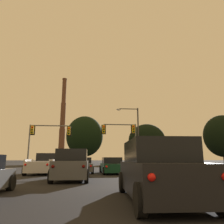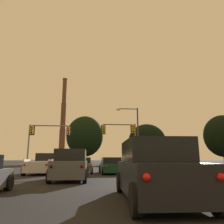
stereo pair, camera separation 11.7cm
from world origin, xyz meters
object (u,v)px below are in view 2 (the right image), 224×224
object	(u,v)px
traffic_light_overhead_left	(43,135)
pickup_truck_left_lane_front	(44,164)
suv_right_lane_third	(155,171)
suv_center_lane_second	(71,165)
sedan_right_lane_front	(111,166)
traffic_light_overhead_right	(124,134)
street_lamp	(134,131)
sedan_center_lane_front	(82,166)
smokestack	(63,127)

from	to	relation	value
traffic_light_overhead_left	pickup_truck_left_lane_front	bearing A→B (deg)	-76.20
suv_right_lane_third	suv_center_lane_second	world-z (taller)	same
sedan_right_lane_front	traffic_light_overhead_right	world-z (taller)	traffic_light_overhead_right
suv_right_lane_third	street_lamp	xyz separation A→B (m)	(3.92, 23.22, 4.32)
sedan_center_lane_front	sedan_right_lane_front	size ratio (longest dim) A/B	1.00
pickup_truck_left_lane_front	smokestack	size ratio (longest dim) A/B	0.10
suv_right_lane_third	suv_center_lane_second	size ratio (longest dim) A/B	1.01
sedan_center_lane_front	sedan_right_lane_front	world-z (taller)	same
suv_right_lane_third	sedan_center_lane_front	bearing A→B (deg)	103.28
sedan_right_lane_front	smokestack	bearing A→B (deg)	97.97
traffic_light_overhead_right	pickup_truck_left_lane_front	bearing A→B (deg)	-138.71
pickup_truck_left_lane_front	suv_center_lane_second	world-z (taller)	suv_center_lane_second
smokestack	street_lamp	bearing A→B (deg)	-77.24
street_lamp	suv_right_lane_third	bearing A→B (deg)	-99.59
sedan_center_lane_front	suv_center_lane_second	world-z (taller)	suv_center_lane_second
pickup_truck_left_lane_front	suv_right_lane_third	xyz separation A→B (m)	(6.29, -13.66, 0.09)
suv_right_lane_third	smokestack	xyz separation A→B (m)	(-20.80, 132.35, 20.16)
suv_right_lane_third	smokestack	size ratio (longest dim) A/B	0.09
sedan_center_lane_front	suv_right_lane_third	bearing A→B (deg)	-80.95
sedan_center_lane_front	pickup_truck_left_lane_front	world-z (taller)	pickup_truck_left_lane_front
street_lamp	pickup_truck_left_lane_front	bearing A→B (deg)	-136.87
traffic_light_overhead_left	suv_right_lane_third	bearing A→B (deg)	-68.89
pickup_truck_left_lane_front	suv_right_lane_third	world-z (taller)	suv_right_lane_third
sedan_center_lane_front	suv_right_lane_third	distance (m)	15.05
sedan_right_lane_front	smokestack	distance (m)	122.52
traffic_light_overhead_left	sedan_right_lane_front	bearing A→B (deg)	-44.09
smokestack	pickup_truck_left_lane_front	bearing A→B (deg)	-83.03
street_lamp	smokestack	size ratio (longest dim) A/B	0.16
suv_center_lane_second	smokestack	bearing A→B (deg)	98.05
sedan_center_lane_front	smokestack	distance (m)	120.68
street_lamp	traffic_light_overhead_left	bearing A→B (deg)	-169.01
suv_center_lane_second	street_lamp	size ratio (longest dim) A/B	0.58
sedan_right_lane_front	street_lamp	distance (m)	11.67
traffic_light_overhead_right	smokestack	world-z (taller)	smokestack
suv_right_lane_third	traffic_light_overhead_left	distance (m)	22.64
pickup_truck_left_lane_front	smokestack	world-z (taller)	smokestack
sedan_center_lane_front	traffic_light_overhead_left	xyz separation A→B (m)	(-5.13, 6.14, 3.54)
sedan_right_lane_front	traffic_light_overhead_right	size ratio (longest dim) A/B	0.82
pickup_truck_left_lane_front	traffic_light_overhead_left	distance (m)	8.19
sedan_center_lane_front	suv_center_lane_second	size ratio (longest dim) A/B	0.97
suv_center_lane_second	traffic_light_overhead_left	size ratio (longest dim) A/B	0.89
suv_right_lane_third	traffic_light_overhead_right	xyz separation A→B (m)	(2.11, 21.03, 3.51)
traffic_light_overhead_left	smokestack	bearing A→B (deg)	96.52
sedan_right_lane_front	traffic_light_overhead_left	xyz separation A→B (m)	(-7.83, 7.59, 3.54)
suv_right_lane_third	street_lamp	size ratio (longest dim) A/B	0.58
traffic_light_overhead_right	sedan_right_lane_front	bearing A→B (deg)	-106.85
traffic_light_overhead_left	street_lamp	bearing A→B (deg)	10.99
sedan_center_lane_front	traffic_light_overhead_left	distance (m)	8.75
suv_right_lane_third	traffic_light_overhead_left	bearing A→B (deg)	113.12
sedan_center_lane_front	street_lamp	bearing A→B (deg)	48.77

